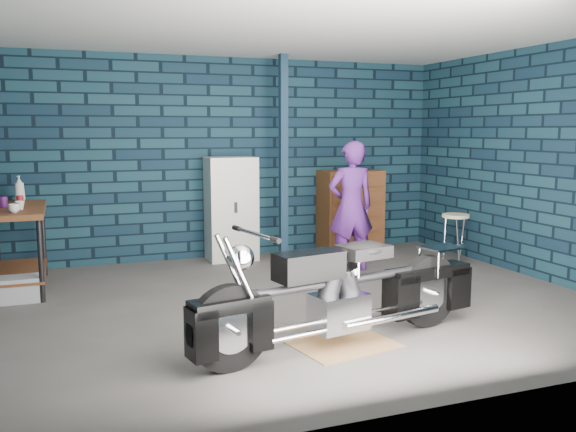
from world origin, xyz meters
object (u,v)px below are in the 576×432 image
(workbench, at_px, (17,249))
(shop_stool, at_px, (455,238))
(storage_bin, at_px, (19,289))
(locker, at_px, (231,209))
(motorcycle, at_px, (345,284))
(person, at_px, (351,206))
(tool_chest, at_px, (351,211))

(workbench, bearing_deg, shop_stool, -5.49)
(storage_bin, relative_size, locker, 0.30)
(workbench, distance_m, shop_stool, 5.32)
(motorcycle, relative_size, person, 1.43)
(tool_chest, bearing_deg, motorcycle, -117.01)
(workbench, bearing_deg, person, -6.19)
(shop_stool, bearing_deg, locker, 156.00)
(workbench, xyz_separation_m, locker, (2.59, 0.69, 0.23))
(person, relative_size, tool_chest, 1.38)
(shop_stool, bearing_deg, tool_chest, 127.57)
(person, relative_size, locker, 1.16)
(locker, relative_size, tool_chest, 1.19)
(storage_bin, bearing_deg, workbench, 92.29)
(motorcycle, distance_m, locker, 3.51)
(motorcycle, relative_size, locker, 1.66)
(workbench, distance_m, storage_bin, 0.60)
(workbench, distance_m, person, 3.85)
(tool_chest, distance_m, shop_stool, 1.54)
(storage_bin, distance_m, shop_stool, 5.27)
(workbench, bearing_deg, locker, 15.00)
(workbench, height_order, motorcycle, motorcycle)
(storage_bin, bearing_deg, motorcycle, -42.10)
(motorcycle, bearing_deg, person, 51.72)
(motorcycle, bearing_deg, storage_bin, 126.87)
(storage_bin, xyz_separation_m, tool_chest, (4.35, 1.19, 0.45))
(storage_bin, bearing_deg, shop_stool, -0.09)
(motorcycle, relative_size, shop_stool, 3.56)
(storage_bin, xyz_separation_m, locker, (2.57, 1.19, 0.56))
(locker, xyz_separation_m, shop_stool, (2.70, -1.20, -0.37))
(workbench, xyz_separation_m, shop_stool, (5.29, -0.51, -0.13))
(motorcycle, distance_m, shop_stool, 3.56)
(motorcycle, height_order, tool_chest, tool_chest)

